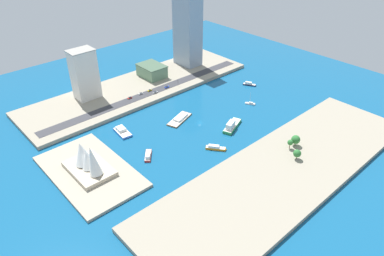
# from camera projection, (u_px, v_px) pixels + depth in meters

# --- Properties ---
(ground_plane) EXTENTS (440.00, 440.00, 0.00)m
(ground_plane) POSITION_uv_depth(u_px,v_px,m) (200.00, 123.00, 307.99)
(ground_plane) COLOR #145684
(quay_west) EXTENTS (70.00, 240.00, 3.29)m
(quay_west) POSITION_uv_depth(u_px,v_px,m) (286.00, 170.00, 251.79)
(quay_west) COLOR #9E937F
(quay_west) RESTS_ON ground_plane
(quay_east) EXTENTS (70.00, 240.00, 3.29)m
(quay_east) POSITION_uv_depth(u_px,v_px,m) (140.00, 87.00, 362.43)
(quay_east) COLOR #9E937F
(quay_east) RESTS_ON ground_plane
(peninsula_point) EXTENTS (83.39, 48.56, 2.00)m
(peninsula_point) POSITION_uv_depth(u_px,v_px,m) (90.00, 171.00, 251.33)
(peninsula_point) COLOR #A89E89
(peninsula_point) RESTS_ON ground_plane
(road_strip) EXTENTS (11.04, 228.00, 0.15)m
(road_strip) POSITION_uv_depth(u_px,v_px,m) (151.00, 92.00, 349.49)
(road_strip) COLOR #38383D
(road_strip) RESTS_ON quay_east
(ferry_green_doubledeck) EXTENTS (15.98, 26.76, 7.37)m
(ferry_green_doubledeck) POSITION_uv_depth(u_px,v_px,m) (232.00, 126.00, 299.47)
(ferry_green_doubledeck) COLOR #2D8C4C
(ferry_green_doubledeck) RESTS_ON ground_plane
(patrol_launch_navy) EXTENTS (13.57, 9.54, 3.54)m
(patrol_launch_navy) POSITION_uv_depth(u_px,v_px,m) (249.00, 84.00, 369.70)
(patrol_launch_navy) COLOR #1E284C
(patrol_launch_navy) RESTS_ON ground_plane
(tugboat_red) EXTENTS (13.91, 12.81, 3.83)m
(tugboat_red) POSITION_uv_depth(u_px,v_px,m) (148.00, 155.00, 266.23)
(tugboat_red) COLOR red
(tugboat_red) RESTS_ON ground_plane
(sailboat_small_white) EXTENTS (9.54, 7.09, 11.67)m
(sailboat_small_white) POSITION_uv_depth(u_px,v_px,m) (250.00, 103.00, 335.46)
(sailboat_small_white) COLOR white
(sailboat_small_white) RESTS_ON ground_plane
(catamaran_blue) EXTENTS (20.48, 10.67, 4.10)m
(catamaran_blue) POSITION_uv_depth(u_px,v_px,m) (122.00, 131.00, 293.94)
(catamaran_blue) COLOR blue
(catamaran_blue) RESTS_ON ground_plane
(barge_flat_brown) EXTENTS (18.08, 28.56, 2.88)m
(barge_flat_brown) POSITION_uv_depth(u_px,v_px,m) (180.00, 119.00, 311.78)
(barge_flat_brown) COLOR brown
(barge_flat_brown) RESTS_ON ground_plane
(water_taxi_orange) EXTENTS (14.86, 12.38, 3.47)m
(water_taxi_orange) POSITION_uv_depth(u_px,v_px,m) (215.00, 148.00, 274.60)
(water_taxi_orange) COLOR orange
(water_taxi_orange) RESTS_ON ground_plane
(tower_tall_glass) EXTENTS (29.29, 20.31, 79.71)m
(tower_tall_glass) POSITION_uv_depth(u_px,v_px,m) (188.00, 29.00, 389.20)
(tower_tall_glass) COLOR #8C9EB2
(tower_tall_glass) RESTS_ON quay_east
(terminal_long_green) EXTENTS (29.32, 21.96, 12.76)m
(terminal_long_green) POSITION_uv_depth(u_px,v_px,m) (152.00, 71.00, 377.79)
(terminal_long_green) COLOR slate
(terminal_long_green) RESTS_ON quay_east
(hotel_broad_white) EXTENTS (16.68, 22.82, 46.93)m
(hotel_broad_white) POSITION_uv_depth(u_px,v_px,m) (84.00, 74.00, 328.48)
(hotel_broad_white) COLOR silver
(hotel_broad_white) RESTS_ON quay_east
(hatchback_blue) EXTENTS (1.92, 4.83, 1.75)m
(hatchback_blue) POSITION_uv_depth(u_px,v_px,m) (167.00, 87.00, 357.29)
(hatchback_blue) COLOR black
(hatchback_blue) RESTS_ON road_strip
(sedan_silver) EXTENTS (1.95, 5.07, 1.56)m
(sedan_silver) POSITION_uv_depth(u_px,v_px,m) (155.00, 92.00, 347.27)
(sedan_silver) COLOR black
(sedan_silver) RESTS_ON road_strip
(van_white) EXTENTS (1.91, 4.32, 1.46)m
(van_white) POSITION_uv_depth(u_px,v_px,m) (141.00, 94.00, 345.20)
(van_white) COLOR black
(van_white) RESTS_ON road_strip
(taxi_yellow_cab) EXTENTS (1.91, 4.48, 1.43)m
(taxi_yellow_cab) POSITION_uv_depth(u_px,v_px,m) (150.00, 90.00, 351.06)
(taxi_yellow_cab) COLOR black
(taxi_yellow_cab) RESTS_ON road_strip
(pickup_red) EXTENTS (1.99, 4.53, 1.57)m
(pickup_red) POSITION_uv_depth(u_px,v_px,m) (130.00, 98.00, 337.77)
(pickup_red) COLOR black
(pickup_red) RESTS_ON road_strip
(traffic_light_waterfront) EXTENTS (0.36, 0.36, 6.50)m
(traffic_light_waterfront) POSITION_uv_depth(u_px,v_px,m) (178.00, 82.00, 359.46)
(traffic_light_waterfront) COLOR black
(traffic_light_waterfront) RESTS_ON quay_east
(opera_landmark) EXTENTS (36.91, 24.52, 24.30)m
(opera_landmark) POSITION_uv_depth(u_px,v_px,m) (87.00, 161.00, 246.84)
(opera_landmark) COLOR #BCAD93
(opera_landmark) RESTS_ON peninsula_point
(park_tree_cluster) EXTENTS (16.88, 20.01, 8.69)m
(park_tree_cluster) POSITION_uv_depth(u_px,v_px,m) (295.00, 144.00, 266.18)
(park_tree_cluster) COLOR brown
(park_tree_cluster) RESTS_ON quay_west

